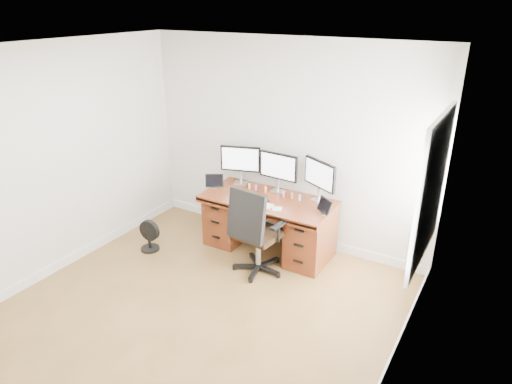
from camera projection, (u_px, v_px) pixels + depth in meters
The scene contains 21 objects.
ground at pixel (182, 326), 4.68m from camera, with size 4.50×4.50×0.00m, color brown.
back_wall at pixel (285, 144), 5.93m from camera, with size 4.00×0.10×2.70m, color silver.
right_wall at pixel (396, 260), 3.30m from camera, with size 0.10×4.50×2.70m.
desk at pixel (269, 222), 5.97m from camera, with size 1.70×0.80×0.75m.
office_chair at pixel (256, 245), 5.47m from camera, with size 0.66×0.65×1.12m.
floor_fan at pixel (149, 236), 6.03m from camera, with size 0.29×0.25×0.42m.
monitor_left at pixel (240, 160), 6.16m from camera, with size 0.53×0.20×0.53m.
monitor_center at pixel (278, 168), 5.89m from camera, with size 0.55×0.15×0.53m.
monitor_right at pixel (320, 176), 5.62m from camera, with size 0.50×0.28×0.53m.
tablet_left at pixel (214, 182), 6.11m from camera, with size 0.24×0.19×0.19m.
tablet_right at pixel (324, 207), 5.37m from camera, with size 0.23×0.20×0.19m.
keyboard at pixel (261, 204), 5.63m from camera, with size 0.31×0.13×0.01m, color white.
trackpad at pixel (277, 209), 5.51m from camera, with size 0.12×0.12×0.01m, color silver.
drawing_tablet at pixel (240, 197), 5.84m from camera, with size 0.23×0.15×0.01m, color black.
phone at pixel (265, 200), 5.76m from camera, with size 0.13×0.07×0.01m, color black.
figurine_yellow at pixel (249, 186), 6.08m from camera, with size 0.03×0.03×0.08m.
figurine_purple at pixel (256, 187), 6.04m from camera, with size 0.03×0.03×0.08m.
figurine_orange at pixel (266, 189), 5.97m from camera, with size 0.03×0.03×0.08m.
figurine_pink at pixel (284, 194), 5.84m from camera, with size 0.03×0.03×0.08m.
figurine_brown at pixel (292, 195), 5.79m from camera, with size 0.03×0.03×0.08m.
figurine_blue at pixel (300, 197), 5.74m from camera, with size 0.03×0.03×0.08m.
Camera 1 is at (2.57, -2.85, 3.10)m, focal length 32.00 mm.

